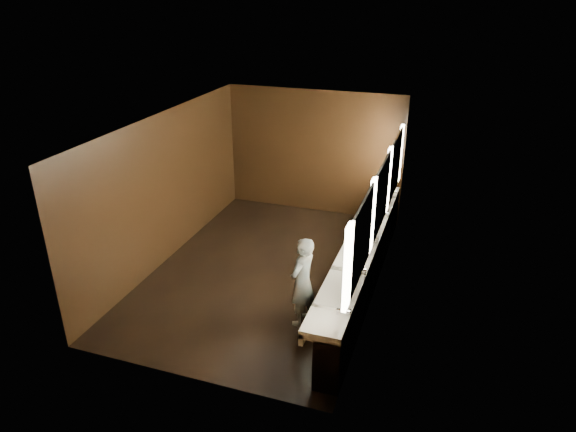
# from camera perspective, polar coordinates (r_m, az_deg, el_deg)

# --- Properties ---
(floor) EXTENTS (6.00, 6.00, 0.00)m
(floor) POSITION_cam_1_polar(r_m,az_deg,el_deg) (9.60, -2.28, -6.06)
(floor) COLOR black
(floor) RESTS_ON ground
(ceiling) EXTENTS (4.00, 6.00, 0.02)m
(ceiling) POSITION_cam_1_polar(r_m,az_deg,el_deg) (8.53, -2.59, 10.36)
(ceiling) COLOR #2D2D2B
(ceiling) RESTS_ON wall_back
(wall_back) EXTENTS (4.00, 0.02, 2.80)m
(wall_back) POSITION_cam_1_polar(r_m,az_deg,el_deg) (11.65, 2.89, 7.09)
(wall_back) COLOR black
(wall_back) RESTS_ON floor
(wall_front) EXTENTS (4.00, 0.02, 2.80)m
(wall_front) POSITION_cam_1_polar(r_m,az_deg,el_deg) (6.58, -11.88, -8.03)
(wall_front) COLOR black
(wall_front) RESTS_ON floor
(wall_left) EXTENTS (0.02, 6.00, 2.80)m
(wall_left) POSITION_cam_1_polar(r_m,az_deg,el_deg) (9.83, -13.40, 3.07)
(wall_left) COLOR black
(wall_left) RESTS_ON floor
(wall_right) EXTENTS (0.02, 6.00, 2.80)m
(wall_right) POSITION_cam_1_polar(r_m,az_deg,el_deg) (8.51, 10.25, -0.04)
(wall_right) COLOR black
(wall_right) RESTS_ON floor
(sink_counter) EXTENTS (0.55, 5.40, 1.01)m
(sink_counter) POSITION_cam_1_polar(r_m,az_deg,el_deg) (8.95, 8.51, -5.14)
(sink_counter) COLOR black
(sink_counter) RESTS_ON floor
(mirror_band) EXTENTS (0.06, 5.03, 1.15)m
(mirror_band) POSITION_cam_1_polar(r_m,az_deg,el_deg) (8.38, 10.30, 2.15)
(mirror_band) COLOR white
(mirror_band) RESTS_ON wall_right
(person) EXTENTS (0.48, 0.61, 1.46)m
(person) POSITION_cam_1_polar(r_m,az_deg,el_deg) (7.87, 1.62, -7.32)
(person) COLOR #8BC0D0
(person) RESTS_ON floor
(trash_bin) EXTENTS (0.50, 0.50, 0.63)m
(trash_bin) POSITION_cam_1_polar(r_m,az_deg,el_deg) (8.36, 5.83, -8.77)
(trash_bin) COLOR black
(trash_bin) RESTS_ON floor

